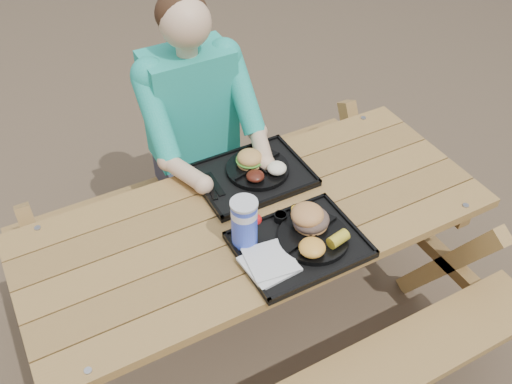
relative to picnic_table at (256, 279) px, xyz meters
name	(u,v)px	position (x,y,z in m)	size (l,w,h in m)	color
ground	(256,329)	(0.00, 0.00, -0.38)	(60.00, 60.00, 0.00)	#999999
picnic_table	(256,279)	(0.00, 0.00, 0.00)	(1.80, 1.49, 0.75)	#999999
tray_near	(299,245)	(0.06, -0.21, 0.39)	(0.45, 0.35, 0.02)	black
tray_far	(252,176)	(0.09, 0.21, 0.39)	(0.45, 0.35, 0.02)	black
plate_near	(313,237)	(0.12, -0.22, 0.41)	(0.26, 0.26, 0.02)	black
plate_far	(258,169)	(0.12, 0.22, 0.41)	(0.26, 0.26, 0.02)	black
napkin_stack	(269,263)	(-0.08, -0.25, 0.40)	(0.17, 0.17, 0.02)	silver
soda_cup	(244,224)	(-0.11, -0.11, 0.49)	(0.09, 0.09, 0.19)	blue
condiment_bbq	(281,217)	(0.06, -0.08, 0.41)	(0.05, 0.05, 0.03)	black
condiment_mustard	(297,212)	(0.13, -0.08, 0.41)	(0.06, 0.06, 0.03)	#FBAF1B
sandwich	(312,212)	(0.14, -0.17, 0.48)	(0.13, 0.13, 0.13)	#C78246
mac_cheese	(312,248)	(0.07, -0.28, 0.44)	(0.10, 0.10, 0.05)	#F0AD3F
corn_cob	(338,239)	(0.17, -0.29, 0.44)	(0.08, 0.08, 0.04)	gold
cutlery_far	(215,184)	(-0.07, 0.22, 0.40)	(0.03, 0.15, 0.01)	black
burger	(250,155)	(0.11, 0.25, 0.46)	(0.11, 0.11, 0.09)	#CC9148
baked_beans	(255,176)	(0.08, 0.16, 0.43)	(0.07, 0.07, 0.03)	#49180E
potato_salad	(277,168)	(0.18, 0.15, 0.44)	(0.08, 0.08, 0.04)	white
diner	(196,147)	(0.02, 0.64, 0.27)	(0.48, 0.84, 1.28)	teal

